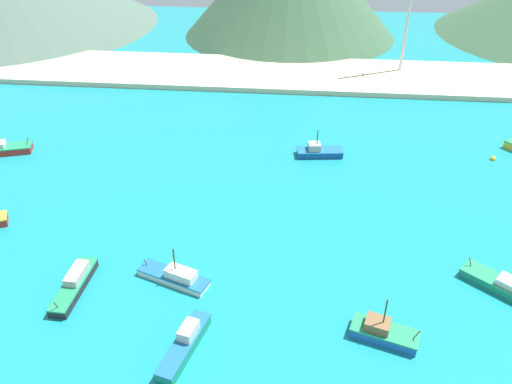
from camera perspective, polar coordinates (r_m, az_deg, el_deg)
The scene contains 10 objects.
ground at distance 73.56m, azimuth 1.54°, elevation -5.61°, with size 260.00×280.00×0.50m.
fishing_boat_0 at distance 69.23m, azimuth -19.70°, elevation -9.67°, with size 2.70×10.11×2.48m.
fishing_boat_1 at distance 106.39m, azimuth -26.65°, elevation 4.35°, with size 10.78×6.10×2.73m.
fishing_boat_3 at distance 67.21m, azimuth -9.02°, elevation -9.34°, with size 10.08×5.85×5.35m.
fishing_boat_5 at distance 61.42m, azimuth 14.11°, elevation -15.01°, with size 8.12×5.10×5.88m.
fishing_boat_6 at distance 59.08m, azimuth -7.97°, elevation -16.53°, with size 4.53×9.91×2.68m.
fishing_boat_7 at distance 72.23m, azimuth 26.35°, elevation -9.53°, with size 10.37×9.26×2.48m.
fishing_boat_8 at distance 95.03m, azimuth 7.06°, elevation 4.55°, with size 8.74×4.12×5.24m.
buoy_0 at distance 102.86m, azimuth 25.08°, elevation 3.39°, with size 1.00×1.00×1.00m.
beach_strip at distance 133.30m, azimuth 3.83°, elevation 13.07°, with size 247.00×24.46×1.20m, color beige.
Camera 1 is at (3.74, -27.53, 45.44)m, focal length 35.61 mm.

